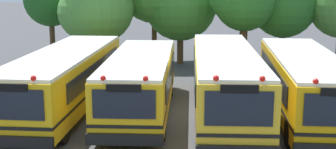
% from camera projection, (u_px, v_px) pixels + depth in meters
% --- Properties ---
extents(ground_plane, '(160.00, 160.00, 0.00)m').
position_uv_depth(ground_plane, '(181.00, 113.00, 19.39)').
color(ground_plane, '#424244').
extents(school_bus_0, '(2.79, 11.09, 2.57)m').
position_uv_depth(school_bus_0, '(65.00, 78.00, 19.62)').
color(school_bus_0, yellow).
rests_on(school_bus_0, ground_plane).
extents(school_bus_1, '(2.60, 9.57, 2.51)m').
position_uv_depth(school_bus_1, '(140.00, 81.00, 19.12)').
color(school_bus_1, yellow).
rests_on(school_bus_1, ground_plane).
extents(school_bus_2, '(2.62, 11.10, 2.73)m').
position_uv_depth(school_bus_2, '(225.00, 80.00, 18.84)').
color(school_bus_2, yellow).
rests_on(school_bus_2, ground_plane).
extents(school_bus_3, '(2.74, 10.52, 2.60)m').
position_uv_depth(school_bus_3, '(305.00, 83.00, 18.66)').
color(school_bus_3, '#EAA80C').
rests_on(school_bus_3, ground_plane).
extents(tree_0, '(3.41, 3.41, 5.73)m').
position_uv_depth(tree_0, '(49.00, 0.00, 29.94)').
color(tree_0, '#4C3823').
rests_on(tree_0, ground_plane).
extents(tree_1, '(4.50, 4.31, 5.82)m').
position_uv_depth(tree_1, '(94.00, 9.00, 28.03)').
color(tree_1, '#4C3823').
rests_on(tree_1, ground_plane).
extents(tree_3, '(4.55, 4.55, 6.03)m').
position_uv_depth(tree_3, '(179.00, 3.00, 29.61)').
color(tree_3, '#4C3823').
rests_on(tree_3, ground_plane).
extents(tree_4, '(3.78, 3.57, 5.90)m').
position_uv_depth(tree_4, '(241.00, 0.00, 27.17)').
color(tree_4, '#4C3823').
rests_on(tree_4, ground_plane).
extents(tree_5, '(4.08, 3.92, 5.74)m').
position_uv_depth(tree_5, '(287.00, 5.00, 28.25)').
color(tree_5, '#4C3823').
rests_on(tree_5, ground_plane).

